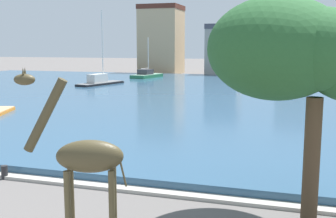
# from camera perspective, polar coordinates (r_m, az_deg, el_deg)

# --- Properties ---
(harbor_water) EXTENTS (89.82, 52.36, 0.38)m
(harbor_water) POSITION_cam_1_polar(r_m,az_deg,el_deg) (39.65, 8.53, 1.81)
(harbor_water) COLOR #2D5170
(harbor_water) RESTS_ON ground
(quay_edge_coping) EXTENTS (89.82, 0.50, 0.12)m
(quay_edge_coping) POSITION_cam_1_polar(r_m,az_deg,el_deg) (14.61, -7.47, -10.66)
(quay_edge_coping) COLOR #ADA89E
(quay_edge_coping) RESTS_ON ground
(giraffe_statue) EXTENTS (2.47, 1.16, 4.41)m
(giraffe_statue) POSITION_cam_1_polar(r_m,az_deg,el_deg) (9.91, -11.47, -6.88)
(giraffe_statue) COLOR #4C4228
(giraffe_statue) RESTS_ON ground
(sailboat_black) EXTENTS (3.46, 7.94, 8.94)m
(sailboat_black) POSITION_cam_1_polar(r_m,az_deg,el_deg) (49.47, -8.99, 3.58)
(sailboat_black) COLOR black
(sailboat_black) RESTS_ON ground
(sailboat_green) EXTENTS (3.33, 6.69, 6.07)m
(sailboat_green) POSITION_cam_1_polar(r_m,az_deg,el_deg) (59.93, -2.72, 4.55)
(sailboat_green) COLOR #236B42
(sailboat_green) RESTS_ON ground
(shade_tree) EXTENTS (5.57, 3.84, 6.25)m
(shade_tree) POSITION_cam_1_polar(r_m,az_deg,el_deg) (11.89, 18.49, 7.36)
(shade_tree) COLOR brown
(shade_tree) RESTS_ON ground
(mooring_bollard) EXTENTS (0.24, 0.24, 0.50)m
(mooring_bollard) POSITION_cam_1_polar(r_m,az_deg,el_deg) (16.64, -21.61, -8.09)
(mooring_bollard) COLOR #232326
(mooring_bollard) RESTS_ON ground
(townhouse_tall_gabled) EXTENTS (6.87, 6.65, 11.82)m
(townhouse_tall_gabled) POSITION_cam_1_polar(r_m,az_deg,el_deg) (73.28, -0.91, 9.52)
(townhouse_tall_gabled) COLOR tan
(townhouse_tall_gabled) RESTS_ON ground
(townhouse_narrow_midrow) EXTENTS (5.28, 6.51, 8.29)m
(townhouse_narrow_midrow) POSITION_cam_1_polar(r_m,az_deg,el_deg) (68.47, 7.74, 8.03)
(townhouse_narrow_midrow) COLOR gray
(townhouse_narrow_midrow) RESTS_ON ground
(townhouse_corner_house) EXTENTS (5.75, 5.31, 9.00)m
(townhouse_corner_house) POSITION_cam_1_polar(r_m,az_deg,el_deg) (69.32, 17.18, 8.02)
(townhouse_corner_house) COLOR #C6B293
(townhouse_corner_house) RESTS_ON ground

